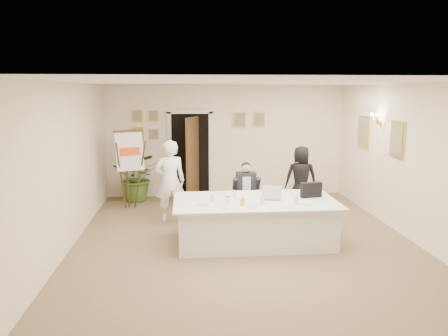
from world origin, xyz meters
The scene contains 28 objects.
floor centered at (0.00, 0.00, 0.00)m, with size 7.00×7.00×0.00m, color brown.
ceiling centered at (0.00, 0.00, 2.80)m, with size 6.00×7.00×0.02m, color white.
wall_back centered at (0.00, 3.50, 1.40)m, with size 6.00×0.10×2.80m, color white.
wall_front centered at (0.00, -3.50, 1.40)m, with size 6.00×0.10×2.80m, color white.
wall_left centered at (-3.00, 0.00, 1.40)m, with size 0.10×7.00×2.80m, color white.
wall_right centered at (3.00, 0.00, 1.40)m, with size 0.10×7.00×2.80m, color white.
doorway centered at (-0.88, 3.32, 1.04)m, with size 1.14×0.86×2.20m.
pictures_back_wall centered at (-0.80, 3.47, 1.85)m, with size 3.40×0.06×0.80m, color gold, non-canonical shape.
pictures_right_wall centered at (2.97, 1.20, 1.75)m, with size 0.06×2.20×0.80m, color gold, non-canonical shape.
wall_sconce centered at (2.90, 1.20, 2.10)m, with size 0.20×0.30×0.24m, color #B48B39, non-canonical shape.
conference_table centered at (0.18, -0.14, 0.39)m, with size 2.83×1.51×0.78m.
seated_man centered at (0.20, 1.06, 0.63)m, with size 0.54×0.58×1.26m, color black, non-canonical shape.
flip_chart centered at (-2.29, 2.35, 0.82)m, with size 0.64×0.49×1.76m.
standing_man centered at (-1.34, 1.26, 0.84)m, with size 0.62×0.40×1.69m, color white.
standing_woman centered at (1.58, 2.00, 0.72)m, with size 0.71×0.46×1.45m, color black.
potted_palm centered at (-2.20, 3.09, 0.60)m, with size 1.07×0.93×1.19m, color #3A6421.
laptop centered at (0.47, -0.06, 0.91)m, with size 0.34×0.36×0.28m, color #B7BABC, non-canonical shape.
laptop_bag centered at (1.22, -0.03, 0.91)m, with size 0.39×0.11×0.27m, color black.
paper_stack centered at (0.94, -0.44, 0.79)m, with size 0.33×0.23×0.03m, color white.
plate_left centered at (-0.75, -0.42, 0.78)m, with size 0.20×0.20×0.01m, color white.
plate_mid centered at (-0.36, -0.61, 0.78)m, with size 0.22×0.22×0.01m, color white.
plate_near centered at (0.08, -0.56, 0.78)m, with size 0.20×0.20×0.01m, color white.
glass_a centered at (-0.57, -0.22, 0.84)m, with size 0.06×0.06×0.14m, color silver.
glass_b centered at (0.25, -0.46, 0.84)m, with size 0.07×0.07×0.14m, color silver.
glass_c centered at (0.83, -0.48, 0.84)m, with size 0.06×0.06×0.14m, color silver.
glass_d centered at (-0.16, 0.03, 0.84)m, with size 0.06×0.06×0.14m, color silver.
oj_glass centered at (-0.09, -0.49, 0.84)m, with size 0.07×0.07×0.13m, color gold.
steel_jug centered at (-0.31, -0.30, 0.83)m, with size 0.09×0.09×0.11m, color silver.
Camera 1 is at (-1.01, -7.48, 2.66)m, focal length 35.00 mm.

